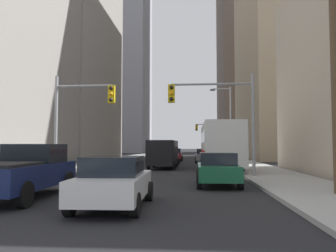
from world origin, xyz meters
name	(u,v)px	position (x,y,z in m)	size (l,w,h in m)	color
sidewalk_left	(133,157)	(-7.11, 50.00, 0.07)	(3.85, 160.00, 0.15)	#9E9E99
sidewalk_right	(225,157)	(7.11, 50.00, 0.07)	(3.85, 160.00, 0.15)	#9E9E99
city_bus	(219,145)	(4.33, 23.62, 1.93)	(2.67, 11.51, 3.40)	silver
pickup_truck_navy	(24,171)	(-3.58, 9.33, 0.93)	(2.20, 5.44, 1.90)	#141E4C
cargo_van_black	(163,153)	(-0.09, 25.18, 1.29)	(2.16, 5.27, 2.26)	black
sedan_white	(114,182)	(0.03, 7.72, 0.77)	(1.95, 4.25, 1.52)	white
sedan_green	(218,169)	(3.49, 13.59, 0.77)	(1.95, 4.20, 1.52)	#195938
sedan_red	(169,157)	(-0.02, 31.03, 0.77)	(1.95, 4.24, 1.52)	maroon
sedan_grey	(204,156)	(3.49, 34.62, 0.77)	(1.95, 4.21, 1.52)	slate
sedan_maroon	(174,155)	(0.04, 38.42, 0.77)	(1.95, 4.20, 1.52)	maroon
traffic_signal_near_left	(81,109)	(-4.25, 17.28, 4.03)	(3.63, 0.44, 6.00)	gray
traffic_signal_near_right	(215,106)	(3.63, 17.29, 4.10)	(4.95, 0.44, 6.00)	gray
traffic_signal_far_right	(206,133)	(4.44, 54.18, 4.01)	(3.21, 0.44, 6.00)	gray
utility_pole_right	(334,59)	(7.49, 10.25, 4.97)	(2.20, 0.28, 9.40)	brown
street_lamp_right	(227,118)	(5.58, 30.30, 4.50)	(2.03, 0.32, 7.50)	gray
building_left_mid_office	(45,49)	(-18.99, 44.64, 15.78)	(18.09, 21.23, 31.56)	gray
building_left_far_tower	(116,37)	(-19.57, 91.24, 32.84)	(18.25, 19.06, 65.68)	#93939E
building_right_mid_block	(332,36)	(22.74, 48.36, 17.92)	(25.76, 22.65, 35.84)	tan
building_right_far_highrise	(266,13)	(21.66, 88.28, 37.29)	(24.47, 25.59, 74.58)	#66564C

